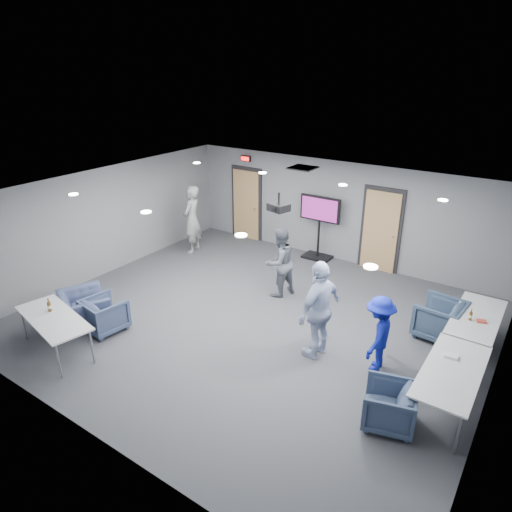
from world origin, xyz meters
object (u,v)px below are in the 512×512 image
Objects in this scene: chair_right_a at (439,319)px; bottle_right at (471,316)px; table_right_a at (476,318)px; bottle_front at (49,306)px; chair_front_b at (84,308)px; person_d at (378,334)px; person_c at (319,310)px; projector at (279,207)px; chair_right_c at (389,406)px; person_b at (279,262)px; table_right_b at (452,372)px; chair_front_a at (105,314)px; tv_stand at (319,224)px; person_a at (192,219)px; table_front_left at (53,319)px.

chair_right_a is 3.80× the size of bottle_right.
bottle_front is (-6.67, -4.30, 0.14)m from table_right_a.
chair_front_b is at bearing -154.26° from bottle_right.
bottle_front reaches higher than chair_right_a.
person_c is at bearing -82.87° from person_d.
chair_right_a is 1.94× the size of projector.
chair_front_b is at bearing -98.97° from chair_right_c.
bottle_front is at bearing -12.20° from person_b.
table_right_b is 4.26m from projector.
table_right_b is 8.65× the size of bottle_right.
person_d is at bearing 110.33° from person_c.
table_right_b is 1.70m from bottle_right.
chair_front_a is at bearing -152.71° from bottle_right.
table_right_b is at bearing 19.81° from bottle_front.
chair_right_a reaches higher than chair_front_b.
bottle_right reaches higher than table_right_b.
tv_stand is 3.59m from projector.
person_b is at bearing -120.03° from person_d.
person_a is 4.34× the size of projector.
person_a is 7.65m from table_right_a.
person_c is 2.20m from projector.
person_a reaches higher than table_right_a.
table_right_a is at bearing 28.47° from projector.
chair_right_a is 4.43m from tv_stand.
table_front_left is at bearing -47.45° from person_c.
bottle_front is 7.01m from tv_stand.
tv_stand is at bearing -87.40° from chair_front_b.
person_a is 5.31m from table_front_left.
table_right_b is 7.09m from bottle_front.
chair_right_a is at bearing -139.92° from chair_front_a.
bottle_front is (-6.02, -4.42, 0.44)m from chair_right_a.
person_c is at bearing -133.80° from chair_front_b.
person_d reaches higher than bottle_front.
chair_front_b is 1.09m from table_front_left.
projector reaches higher than table_front_left.
person_c is 1.34× the size of person_d.
bottle_front is at bearing 122.83° from table_right_a.
person_b is at bearing 178.80° from bottle_right.
table_front_left is at bearing 111.34° from table_right_b.
person_a is 3.53m from person_b.
table_right_a reaches higher than chair_front_a.
bottle_front is at bearing -48.37° from chair_right_a.
bottle_right is at bearing 31.88° from bottle_front.
bottle_front is at bearing -108.57° from tv_stand.
bottle_front is at bearing -148.12° from bottle_right.
person_c is 2.74m from bottle_right.
tv_stand is (-4.44, 4.24, 0.31)m from table_right_b.
chair_right_a is at bearing -30.33° from tv_stand.
chair_front_a is 0.58m from chair_front_b.
projector is at bearing 46.95° from person_b.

